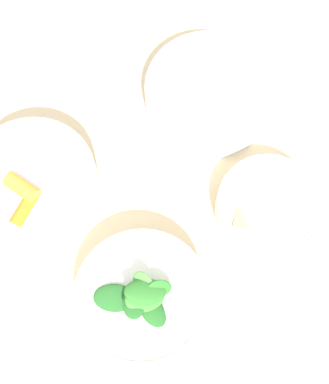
# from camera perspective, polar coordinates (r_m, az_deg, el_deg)

# --- Properties ---
(ground_plane) EXTENTS (10.00, 10.00, 0.00)m
(ground_plane) POSITION_cam_1_polar(r_m,az_deg,el_deg) (1.55, -2.38, -8.16)
(ground_plane) COLOR gray
(dining_table) EXTENTS (1.33, 1.00, 0.76)m
(dining_table) POSITION_cam_1_polar(r_m,az_deg,el_deg) (0.91, -4.05, -0.89)
(dining_table) COLOR beige
(dining_table) RESTS_ON ground_plane
(bowl_carrots) EXTENTS (0.18, 0.18, 0.08)m
(bowl_carrots) POSITION_cam_1_polar(r_m,az_deg,el_deg) (0.79, -13.78, 0.86)
(bowl_carrots) COLOR white
(bowl_carrots) RESTS_ON dining_table
(bowl_greens) EXTENTS (0.18, 0.18, 0.11)m
(bowl_greens) POSITION_cam_1_polar(r_m,az_deg,el_deg) (0.74, -2.36, -11.21)
(bowl_greens) COLOR silver
(bowl_greens) RESTS_ON dining_table
(bowl_beans_hotdog) EXTENTS (0.20, 0.20, 0.05)m
(bowl_beans_hotdog) POSITION_cam_1_polar(r_m,az_deg,el_deg) (0.84, 4.73, 10.39)
(bowl_beans_hotdog) COLOR silver
(bowl_beans_hotdog) RESTS_ON dining_table
(bowl_cookies) EXTENTS (0.15, 0.15, 0.05)m
(bowl_cookies) POSITION_cam_1_polar(r_m,az_deg,el_deg) (0.78, 10.92, -1.60)
(bowl_cookies) COLOR silver
(bowl_cookies) RESTS_ON dining_table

